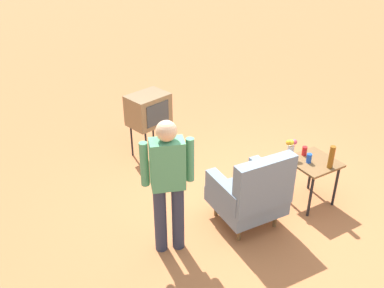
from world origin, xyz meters
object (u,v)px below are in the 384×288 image
Objects in this scene: person_standing at (168,180)px; flower_vase at (291,148)px; armchair at (252,192)px; tv_on_stand at (148,110)px; soda_can_red at (304,151)px; soda_can_blue at (309,158)px; side_table at (313,167)px; bottle_tall_amber at (331,157)px.

person_standing is 1.81m from flower_vase.
armchair is 2.24m from tv_on_stand.
person_standing is 13.44× the size of soda_can_red.
soda_can_red is (-1.27, 2.03, -0.09)m from tv_on_stand.
soda_can_blue is (-1.94, 0.15, -0.24)m from person_standing.
armchair reaches higher than soda_can_blue.
tv_on_stand is at bearing -60.07° from side_table.
bottle_tall_amber is at bearing 169.62° from person_standing.
armchair is 1.02m from soda_can_red.
side_table is at bearing 134.46° from flower_vase.
bottle_tall_amber is at bearing 118.74° from tv_on_stand.
soda_can_blue is 0.26m from flower_vase.
armchair is at bearing 171.35° from person_standing.
flower_vase is at bearing -164.79° from armchair.
armchair is 0.92m from soda_can_blue.
person_standing is (1.04, -0.16, 0.44)m from armchair.
bottle_tall_amber is at bearing 121.71° from soda_can_blue.
bottle_tall_amber is at bearing 98.33° from soda_can_red.
person_standing is (2.02, -0.17, 0.40)m from side_table.
person_standing is (0.74, 2.05, 0.16)m from tv_on_stand.
soda_can_blue is at bearing 63.86° from soda_can_red.
side_table is 0.39× the size of person_standing.
bottle_tall_amber is 1.13× the size of flower_vase.
person_standing reaches higher than soda_can_blue.
soda_can_red reaches higher than side_table.
soda_can_red is (-0.98, -0.17, 0.20)m from armchair.
person_standing is 2.03m from soda_can_red.
bottle_tall_amber is 2.46× the size of soda_can_red.
person_standing is at bearing -10.38° from bottle_tall_amber.
armchair is 3.53× the size of bottle_tall_amber.
side_table is 0.18m from soda_can_blue.
armchair is 0.84m from flower_vase.
armchair is at bearing -0.77° from side_table.
soda_can_blue is at bearing -10.66° from side_table.
soda_can_red is at bearing -179.67° from person_standing.
side_table is 2.07m from person_standing.
tv_on_stand reaches higher than bottle_tall_amber.
bottle_tall_amber is (-0.14, 0.22, 0.09)m from soda_can_blue.
person_standing is 2.11m from bottle_tall_amber.
tv_on_stand is (0.29, -2.20, 0.28)m from armchair.
soda_can_red is (0.06, -0.39, -0.09)m from bottle_tall_amber.
armchair is at bearing 97.54° from tv_on_stand.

